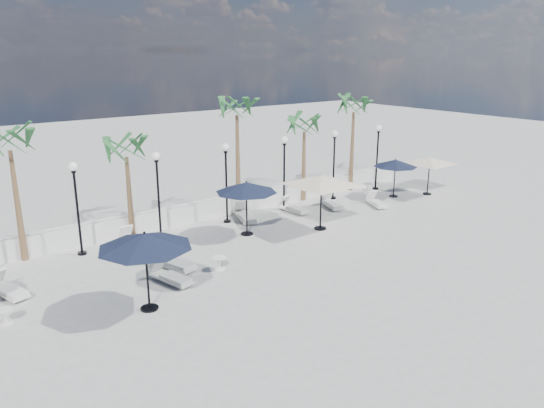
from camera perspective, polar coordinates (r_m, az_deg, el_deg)
ground at (r=20.90m, az=4.85°, el=-6.38°), size 100.00×100.00×0.00m
balustrade at (r=26.45m, az=-6.02°, el=-0.44°), size 26.00×0.30×1.01m
lamppost_1 at (r=22.31m, az=-20.33°, el=0.87°), size 0.36×0.36×3.84m
lamppost_2 at (r=23.49m, az=-12.20°, el=2.26°), size 0.36×0.36×3.84m
lamppost_3 at (r=25.11m, az=-4.96°, el=3.47°), size 0.36×0.36×3.84m
lamppost_4 at (r=27.09m, az=1.32°, el=4.46°), size 0.36×0.36×3.84m
lamppost_5 at (r=29.36m, az=6.70°, el=5.27°), size 0.36×0.36×3.84m
lamppost_6 at (r=31.84m, az=11.29°, el=5.93°), size 0.36×0.36×3.84m
palm_0 at (r=22.21m, az=-26.40°, el=5.53°), size 2.60×2.60×5.50m
palm_1 at (r=23.57m, az=-15.42°, el=5.23°), size 2.60×2.60×4.70m
palm_2 at (r=25.98m, az=-3.80°, el=9.79°), size 2.60×2.60×6.10m
palm_3 at (r=28.70m, az=3.49°, el=8.06°), size 2.60×2.60×4.90m
palm_4 at (r=31.13m, az=8.79°, el=9.98°), size 2.60×2.60×5.70m
lounger_0 at (r=20.24m, az=-26.54°, el=-8.20°), size 1.07×1.93×0.69m
lounger_1 at (r=23.34m, az=-14.84°, el=-3.84°), size 0.67×1.80×0.66m
lounger_2 at (r=20.66m, az=-10.82°, el=-6.08°), size 1.30×2.28×0.81m
lounger_3 at (r=19.45m, az=-10.80°, el=-7.66°), size 1.01×1.90×0.68m
lounger_4 at (r=27.19m, az=2.32°, el=-0.42°), size 0.72×1.85×0.68m
lounger_5 at (r=25.93m, az=-2.89°, el=-1.21°), size 1.29×2.12×0.76m
lounger_6 at (r=28.15m, az=6.48°, el=0.06°), size 1.13×1.88×0.67m
lounger_7 at (r=28.78m, az=11.16°, el=0.18°), size 1.13×1.76×0.63m
side_table_0 at (r=18.27m, az=-26.77°, el=-10.63°), size 0.51×0.51×0.49m
side_table_1 at (r=20.24m, az=-5.67°, el=-6.24°), size 0.52×0.52×0.51m
side_table_2 at (r=31.26m, az=10.25°, el=1.76°), size 0.59×0.59×0.57m
parasol_navy_left at (r=16.90m, az=-13.52°, el=-3.89°), size 2.99×2.99×2.64m
parasol_navy_mid at (r=23.38m, az=-2.78°, el=1.77°), size 2.77×2.77×2.49m
parasol_navy_right at (r=30.47m, az=13.14°, el=4.28°), size 2.45×2.45×2.20m
parasol_cream_sq_a at (r=24.11m, az=5.35°, el=2.96°), size 5.52×5.52×2.71m
parasol_cream_sq_b at (r=31.45m, az=16.64°, el=4.77°), size 4.60×4.60×2.31m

